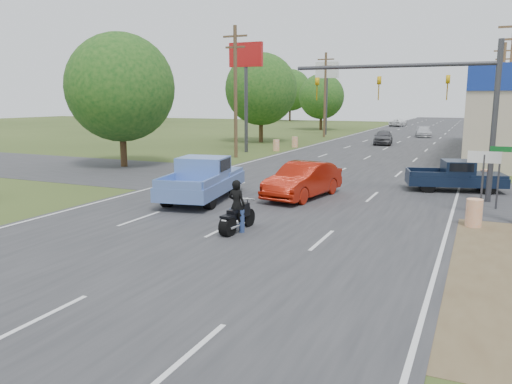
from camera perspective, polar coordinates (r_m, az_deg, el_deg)
The scene contains 29 objects.
ground at distance 11.56m, azimuth -23.27°, elevation -13.14°, with size 200.00×200.00×0.00m, color #32431A.
main_road at distance 47.89m, azimuth 14.58°, elevation 4.81°, with size 15.00×180.00×0.02m, color #2D2D30.
cross_road at distance 26.64m, azimuth 6.38°, elevation 0.79°, with size 120.00×10.00×0.02m, color #2D2D30.
utility_pole_2 at distance 38.04m, azimuth 26.99°, elevation 10.65°, with size 2.00×0.28×10.00m.
utility_pole_3 at distance 56.03m, azimuth 26.24°, elevation 10.30°, with size 2.00×0.28×10.00m.
utility_pole_5 at distance 39.16m, azimuth -2.37°, elevation 11.72°, with size 2.00×0.28×10.00m.
utility_pole_6 at distance 61.56m, azimuth 7.89°, elevation 11.18°, with size 2.00×0.28×10.00m.
tree_0 at distance 34.87m, azimuth -15.23°, elevation 11.44°, with size 7.14×7.14×8.84m.
tree_1 at distance 53.54m, azimuth 0.58°, elevation 11.67°, with size 7.56×7.56×9.36m.
tree_2 at distance 76.32m, azimuth 7.49°, elevation 10.77°, with size 6.72×6.72×8.32m.
tree_4 at distance 103.46m, azimuth -13.52°, elevation 11.51°, with size 9.24×9.24×11.44m.
tree_6 at distance 108.89m, azimuth 3.93°, elevation 11.54°, with size 8.82×8.82×10.92m.
barrel_0 at distance 19.41m, azimuth 23.65°, elevation -2.20°, with size 0.56×0.56×1.00m, color orange.
barrel_1 at distance 27.79m, azimuth 24.78°, elevation 1.31°, with size 0.56×0.56×1.00m, color orange.
barrel_2 at distance 44.39m, azimuth 2.33°, elevation 5.35°, with size 0.56×0.56×1.00m, color orange.
barrel_3 at distance 48.01m, azimuth 4.46°, elevation 5.72°, with size 0.56×0.56×1.00m, color orange.
pole_sign_left_near at distance 43.27m, azimuth -1.16°, elevation 14.07°, with size 3.00×0.35×9.20m.
pole_sign_left_far at distance 65.73m, azimuth 8.10°, elevation 12.75°, with size 3.00×0.35×9.20m.
lane_sign at distance 21.16m, azimuth 24.56°, elevation 2.57°, with size 1.20×0.08×2.52m.
street_name_sign at distance 22.70m, azimuth 26.03°, elevation 2.18°, with size 0.80×0.08×2.61m.
signal_mast at distance 24.11m, azimuth 19.37°, elevation 10.70°, with size 9.12×0.40×7.00m.
red_convertible at distance 23.03m, azimuth 5.39°, elevation 1.31°, with size 1.72×4.93×1.62m, color #911406.
motorcycle at distance 17.00m, azimuth -2.30°, elevation -3.10°, with size 0.65×2.12×1.07m.
rider at distance 16.96m, azimuth -2.22°, elevation -1.80°, with size 0.63×0.41×1.72m, color black.
blue_pickup at distance 22.67m, azimuth -5.99°, elevation 1.59°, with size 3.23×6.17×1.95m.
navy_pickup at distance 26.60m, azimuth 22.05°, elevation 1.73°, with size 4.91×2.87×1.53m.
distant_car_grey at distance 52.31m, azimuth 14.35°, elevation 6.09°, with size 1.76×4.37×1.49m, color #4F4E53.
distant_car_silver at distance 64.55m, azimuth 18.59°, elevation 6.54°, with size 1.76×4.33×1.26m, color silver.
distant_car_white at distance 88.91m, azimuth 15.93°, elevation 7.63°, with size 2.12×4.60×1.28m, color white.
Camera 1 is at (8.04, -7.00, 4.47)m, focal length 35.00 mm.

